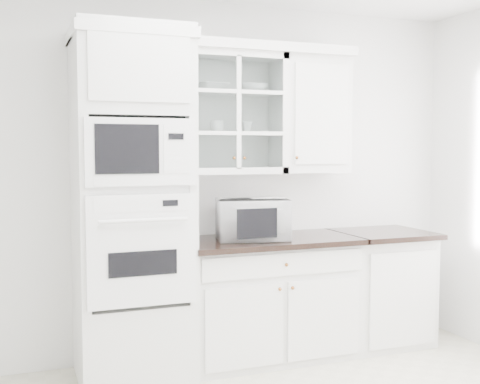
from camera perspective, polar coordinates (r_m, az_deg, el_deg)
name	(u,v)px	position (r m, az deg, el deg)	size (l,w,h in m)	color
room_shell	(295,115)	(3.46, 5.26, 7.30)	(4.00, 3.50, 2.70)	white
oven_column	(132,205)	(4.18, -10.19, -1.26)	(0.76, 0.68, 2.40)	silver
base_cabinet_run	(268,297)	(4.63, 2.68, -9.93)	(1.32, 0.67, 0.92)	silver
extra_base_cabinet	(380,286)	(5.10, 13.15, -8.71)	(0.72, 0.67, 0.92)	silver
upper_cabinet_glass	(231,114)	(4.53, -0.88, 7.45)	(0.80, 0.33, 0.90)	silver
upper_cabinet_solid	(311,115)	(4.81, 6.77, 7.23)	(0.55, 0.33, 0.90)	silver
crown_molding	(218,46)	(4.53, -2.06, 13.63)	(2.14, 0.38, 0.07)	white
countertop_microwave	(252,219)	(4.44, 1.16, -2.56)	(0.52, 0.43, 0.30)	white
bowl_a	(212,87)	(4.49, -2.67, 9.90)	(0.23, 0.23, 0.06)	white
bowl_b	(253,89)	(4.63, 1.29, 9.78)	(0.22, 0.22, 0.07)	white
cup_a	(217,126)	(4.48, -2.18, 6.23)	(0.11, 0.11, 0.08)	white
cup_b	(246,127)	(4.57, 0.58, 6.21)	(0.09, 0.09, 0.09)	white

